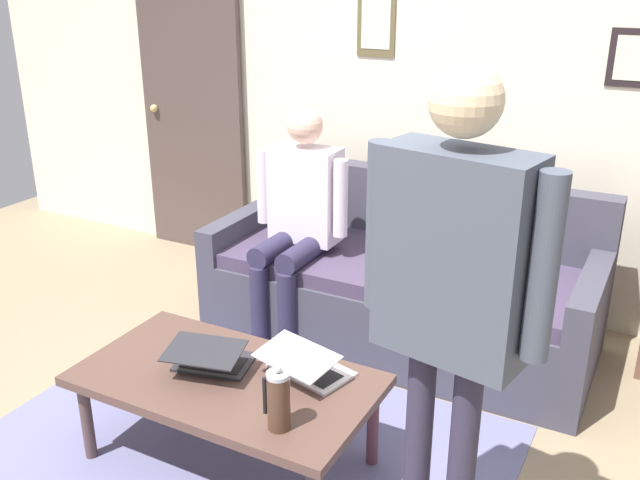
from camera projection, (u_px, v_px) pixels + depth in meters
name	position (u px, v px, depth m)	size (l,w,h in m)	color
area_rug	(217.00, 472.00, 2.92)	(2.22, 1.87, 0.01)	slate
back_wall	(439.00, 79.00, 4.12)	(7.04, 0.11, 2.70)	silver
interior_door	(192.00, 111.00, 4.93)	(0.82, 0.09, 2.05)	#4F403C
couch	(403.00, 288.00, 3.89)	(2.08, 0.89, 0.88)	#3F3D4B
coffee_table	(227.00, 385.00, 2.87)	(1.22, 0.67, 0.41)	brown
laptop_left	(211.00, 358.00, 2.90)	(0.37, 0.37, 0.13)	#28282D
laptop_center	(306.00, 365.00, 2.85)	(0.39, 0.36, 0.13)	silver
french_press	(278.00, 400.00, 2.49)	(0.11, 0.09, 0.26)	#4C3323
person_standing	(452.00, 282.00, 2.03)	(0.61, 0.27, 1.74)	#2F2A3D
person_seated	(298.00, 213.00, 3.79)	(0.55, 0.51, 1.28)	#2C2843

